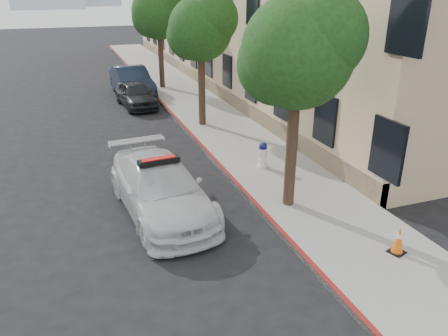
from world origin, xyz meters
TOP-DOWN VIEW (x-y plane):
  - ground at (0.00, 0.00)m, footprint 120.00×120.00m
  - sidewalk at (3.60, 10.00)m, footprint 3.20×50.00m
  - curb_strip at (2.06, 10.00)m, footprint 0.12×50.00m
  - tree_near at (2.93, -2.01)m, footprint 2.92×2.82m
  - tree_mid at (2.93, 5.99)m, footprint 2.77×2.64m
  - tree_far at (2.93, 13.99)m, footprint 3.10×3.00m
  - police_car at (-0.46, -1.01)m, footprint 2.46×5.12m
  - parked_car_mid at (0.77, 10.52)m, footprint 1.89×3.88m
  - parked_car_far at (0.97, 13.00)m, footprint 1.99×4.91m
  - fire_hydrant at (3.32, 0.64)m, footprint 0.37×0.33m
  - traffic_cone at (4.08, -5.01)m, footprint 0.42×0.42m

SIDE VIEW (x-z plane):
  - ground at x=0.00m, z-range 0.00..0.00m
  - sidewalk at x=3.60m, z-range 0.00..0.15m
  - curb_strip at x=2.06m, z-range 0.00..0.15m
  - traffic_cone at x=4.08m, z-range 0.15..0.79m
  - fire_hydrant at x=3.32m, z-range 0.14..1.00m
  - parked_car_mid at x=0.77m, z-range 0.00..1.28m
  - police_car at x=-0.46m, z-range -0.07..1.52m
  - parked_car_far at x=0.97m, z-range 0.00..1.59m
  - tree_mid at x=2.93m, z-range 1.45..6.88m
  - tree_near at x=2.93m, z-range 1.46..7.08m
  - tree_far at x=2.93m, z-range 1.48..7.29m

